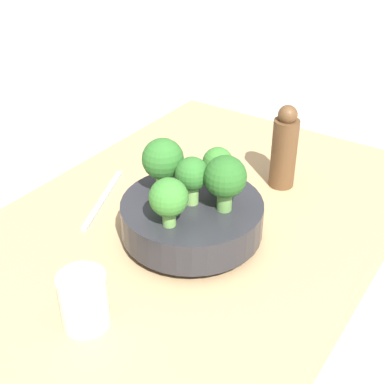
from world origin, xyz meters
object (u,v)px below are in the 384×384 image
object	(u,v)px
bowl	(192,218)
pepper_mill	(284,149)
cup	(84,300)
fork	(103,199)

from	to	relation	value
bowl	pepper_mill	distance (m)	0.24
cup	pepper_mill	bearing A→B (deg)	172.98
fork	bowl	bearing A→B (deg)	89.00
cup	bowl	bearing A→B (deg)	177.26
bowl	pepper_mill	xyz separation A→B (m)	(-0.24, 0.05, 0.04)
cup	fork	xyz separation A→B (m)	(-0.24, -0.19, -0.04)
fork	cup	bearing A→B (deg)	37.86
bowl	cup	size ratio (longest dim) A/B	2.84
cup	pepper_mill	size ratio (longest dim) A/B	0.50
cup	fork	distance (m)	0.31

